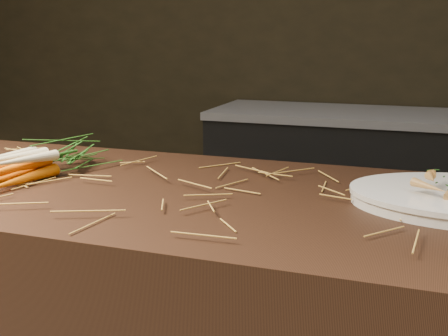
% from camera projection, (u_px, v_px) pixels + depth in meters
% --- Properties ---
extents(back_counter, '(1.82, 0.62, 0.84)m').
position_uv_depth(back_counter, '(383.00, 192.00, 2.96)').
color(back_counter, black).
rests_on(back_counter, ground).
extents(straw_bedding, '(1.40, 0.60, 0.02)m').
position_uv_depth(straw_bedding, '(195.00, 187.00, 1.22)').
color(straw_bedding, olive).
rests_on(straw_bedding, main_counter).
extents(root_veg_bunch, '(0.21, 0.45, 0.08)m').
position_uv_depth(root_veg_bunch, '(48.00, 158.00, 1.36)').
color(root_veg_bunch, '#CD5506').
rests_on(root_veg_bunch, main_counter).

